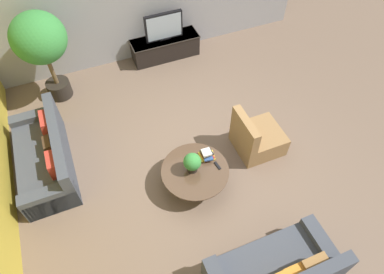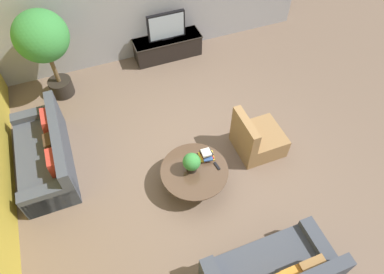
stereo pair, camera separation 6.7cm
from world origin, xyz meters
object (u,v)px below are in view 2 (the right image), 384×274
at_px(television, 166,26).
at_px(potted_palm_tall, 43,41).
at_px(armchair_wicker, 257,139).
at_px(media_console, 168,47).
at_px(coffee_table, 194,174).
at_px(couch_by_wall, 47,155).
at_px(potted_plant_tabletop, 192,162).

xyz_separation_m(television, potted_palm_tall, (-2.46, -0.37, 0.51)).
relative_size(television, armchair_wicker, 0.98).
bearing_deg(potted_palm_tall, media_console, 8.63).
relative_size(media_console, television, 1.83).
xyz_separation_m(coffee_table, armchair_wicker, (1.31, 0.29, -0.00)).
relative_size(media_console, couch_by_wall, 0.80).
xyz_separation_m(media_console, potted_plant_tabletop, (-0.73, -3.39, 0.34)).
relative_size(potted_palm_tall, potted_plant_tabletop, 5.09).
distance_m(media_console, television, 0.54).
bearing_deg(potted_palm_tall, coffee_table, -59.86).
relative_size(media_console, armchair_wicker, 1.79).
relative_size(armchair_wicker, potted_plant_tabletop, 2.33).
bearing_deg(armchair_wicker, television, 11.22).
relative_size(television, potted_plant_tabletop, 2.28).
bearing_deg(coffee_table, media_console, 78.64).
distance_m(television, coffee_table, 3.53).
bearing_deg(television, media_console, 90.00).
height_order(armchair_wicker, potted_plant_tabletop, armchair_wicker).
bearing_deg(couch_by_wall, potted_palm_tall, 165.65).
bearing_deg(media_console, television, -90.00).
bearing_deg(couch_by_wall, potted_plant_tabletop, 60.41).
relative_size(television, coffee_table, 0.76).
xyz_separation_m(television, armchair_wicker, (0.62, -3.13, -0.52)).
bearing_deg(couch_by_wall, media_console, 126.47).
distance_m(television, armchair_wicker, 3.24).
xyz_separation_m(couch_by_wall, potted_palm_tall, (0.46, 1.78, 1.02)).
distance_m(couch_by_wall, armchair_wicker, 3.67).
xyz_separation_m(television, potted_plant_tabletop, (-0.73, -3.39, -0.20)).
distance_m(coffee_table, armchair_wicker, 1.34).
relative_size(coffee_table, couch_by_wall, 0.58).
xyz_separation_m(media_console, couch_by_wall, (-2.91, -2.15, 0.03)).
height_order(coffee_table, couch_by_wall, couch_by_wall).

